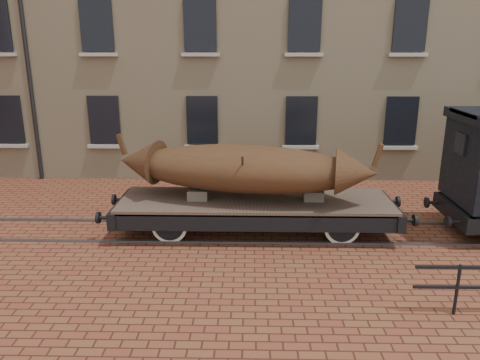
{
  "coord_description": "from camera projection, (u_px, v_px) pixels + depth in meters",
  "views": [
    {
      "loc": [
        -0.79,
        -11.5,
        4.82
      ],
      "look_at": [
        -1.06,
        0.5,
        1.3
      ],
      "focal_mm": 35.0,
      "sensor_mm": 36.0,
      "label": 1
    }
  ],
  "objects": [
    {
      "name": "ground",
      "position": [
        280.0,
        233.0,
        12.37
      ],
      "size": [
        90.0,
        90.0,
        0.0
      ],
      "primitive_type": "plane",
      "color": "brown"
    },
    {
      "name": "rail_track",
      "position": [
        280.0,
        232.0,
        12.36
      ],
      "size": [
        30.0,
        1.52,
        0.06
      ],
      "color": "#59595E",
      "rests_on": "ground"
    },
    {
      "name": "flatcar_wagon",
      "position": [
        255.0,
        206.0,
        12.18
      ],
      "size": [
        7.9,
        2.14,
        1.19
      ],
      "color": "brown",
      "rests_on": "ground"
    },
    {
      "name": "iron_boat",
      "position": [
        243.0,
        168.0,
        11.9
      ],
      "size": [
        6.75,
        2.84,
        1.62
      ],
      "color": "#472B16",
      "rests_on": "flatcar_wagon"
    }
  ]
}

